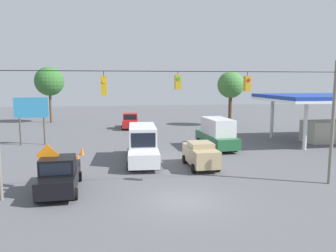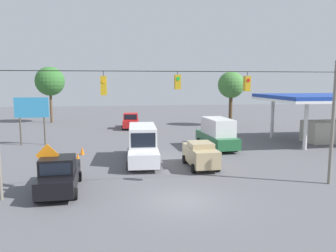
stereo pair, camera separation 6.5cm
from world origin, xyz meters
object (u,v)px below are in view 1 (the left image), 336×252
(gas_station, at_px, (328,107))
(tree_horizon_left, at_px, (49,81))
(pickup_truck_black_parked_shoulder, at_px, (59,175))
(tree_horizon_right, at_px, (231,85))
(pickup_truck_red_withflow_deep, at_px, (131,121))
(box_truck_white_withflow_mid, at_px, (143,144))
(traffic_cone_second, at_px, (77,164))
(overhead_signal_span, at_px, (176,111))
(box_truck_green_oncoming_far, at_px, (217,133))
(traffic_cone_third, at_px, (78,157))
(traffic_cone_fourth, at_px, (82,151))
(work_zone_sign, at_px, (48,159))
(sedan_tan_crossing_near, at_px, (200,154))
(traffic_cone_nearest, at_px, (69,173))
(roadside_billboard, at_px, (31,111))

(gas_station, height_order, tree_horizon_left, tree_horizon_left)
(pickup_truck_black_parked_shoulder, xyz_separation_m, tree_horizon_right, (-19.08, -25.78, 4.77))
(pickup_truck_red_withflow_deep, relative_size, box_truck_white_withflow_mid, 0.70)
(traffic_cone_second, relative_size, tree_horizon_right, 0.09)
(overhead_signal_span, relative_size, box_truck_green_oncoming_far, 2.92)
(traffic_cone_third, xyz_separation_m, tree_horizon_right, (-18.92, -18.68, 5.38))
(box_truck_green_oncoming_far, xyz_separation_m, tree_horizon_left, (19.49, -22.80, 4.88))
(pickup_truck_red_withflow_deep, bearing_deg, traffic_cone_fourth, 73.02)
(pickup_truck_black_parked_shoulder, xyz_separation_m, tree_horizon_left, (6.94, -33.49, 5.31))
(traffic_cone_second, height_order, work_zone_sign, work_zone_sign)
(sedan_tan_crossing_near, xyz_separation_m, pickup_truck_red_withflow_deep, (4.32, -21.13, -0.00))
(pickup_truck_red_withflow_deep, xyz_separation_m, box_truck_white_withflow_mid, (-0.26, 18.63, 0.42))
(traffic_cone_nearest, bearing_deg, roadside_billboard, -67.04)
(box_truck_white_withflow_mid, distance_m, tree_horizon_left, 29.99)
(pickup_truck_red_withflow_deep, distance_m, tree_horizon_left, 15.46)
(roadside_billboard, height_order, tree_horizon_right, tree_horizon_right)
(box_truck_white_withflow_mid, bearing_deg, overhead_signal_span, 100.45)
(traffic_cone_nearest, bearing_deg, sedan_tan_crossing_near, -170.30)
(overhead_signal_span, height_order, roadside_billboard, overhead_signal_span)
(traffic_cone_nearest, xyz_separation_m, work_zone_sign, (0.69, 2.75, 1.63))
(pickup_truck_black_parked_shoulder, height_order, traffic_cone_fourth, pickup_truck_black_parked_shoulder)
(roadside_billboard, bearing_deg, tree_horizon_right, -155.77)
(sedan_tan_crossing_near, xyz_separation_m, traffic_cone_second, (8.88, -0.84, -0.62))
(traffic_cone_third, bearing_deg, pickup_truck_red_withflow_deep, -104.87)
(overhead_signal_span, height_order, work_zone_sign, overhead_signal_span)
(overhead_signal_span, xyz_separation_m, traffic_cone_third, (6.43, -8.04, -4.27))
(traffic_cone_fourth, distance_m, tree_horizon_right, 25.40)
(traffic_cone_second, distance_m, tree_horizon_right, 28.57)
(pickup_truck_black_parked_shoulder, distance_m, traffic_cone_second, 4.91)
(box_truck_white_withflow_mid, bearing_deg, pickup_truck_red_withflow_deep, -89.19)
(work_zone_sign, bearing_deg, traffic_cone_second, -100.08)
(pickup_truck_black_parked_shoulder, bearing_deg, gas_station, -154.06)
(traffic_cone_third, xyz_separation_m, gas_station, (-24.62, -4.95, 3.25))
(sedan_tan_crossing_near, xyz_separation_m, tree_horizon_right, (-9.81, -21.76, 4.76))
(box_truck_green_oncoming_far, bearing_deg, tree_horizon_right, -113.42)
(gas_station, bearing_deg, traffic_cone_third, 11.38)
(traffic_cone_nearest, height_order, traffic_cone_second, same)
(pickup_truck_black_parked_shoulder, bearing_deg, roadside_billboard, -71.11)
(box_truck_green_oncoming_far, relative_size, work_zone_sign, 2.32)
(traffic_cone_nearest, relative_size, tree_horizon_left, 0.08)
(box_truck_green_oncoming_far, bearing_deg, pickup_truck_red_withflow_deep, -62.27)
(sedan_tan_crossing_near, xyz_separation_m, gas_station, (-15.50, -8.03, 2.63))
(gas_station, xyz_separation_m, tree_horizon_right, (5.69, -13.73, 2.14))
(traffic_cone_fourth, height_order, tree_horizon_left, tree_horizon_left)
(gas_station, xyz_separation_m, tree_horizon_left, (31.71, -21.44, 2.68))
(sedan_tan_crossing_near, xyz_separation_m, pickup_truck_black_parked_shoulder, (9.27, 4.02, -0.00))
(sedan_tan_crossing_near, height_order, pickup_truck_black_parked_shoulder, pickup_truck_black_parked_shoulder)
(pickup_truck_black_parked_shoulder, relative_size, tree_horizon_right, 0.68)
(gas_station, bearing_deg, tree_horizon_right, -67.49)
(overhead_signal_span, relative_size, traffic_cone_third, 26.75)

